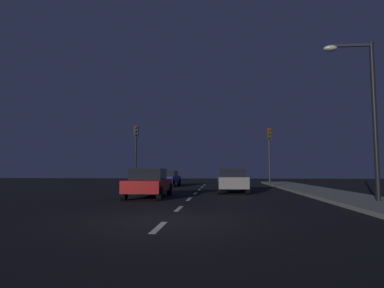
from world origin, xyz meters
The scene contains 15 objects.
ground_plane centered at (0.00, 7.00, 0.00)m, with size 80.00×80.00×0.00m, color black.
sidewalk_curb_right centered at (7.50, 7.00, 0.07)m, with size 3.00×40.00×0.15m, color gray.
lane_stripe_nearest centered at (0.00, -1.20, 0.00)m, with size 0.16×1.60×0.01m, color silver.
lane_stripe_second centered at (0.00, 2.60, 0.00)m, with size 0.16×1.60×0.01m, color silver.
lane_stripe_third centered at (0.00, 6.40, 0.00)m, with size 0.16×1.60×0.01m, color silver.
lane_stripe_fourth centered at (0.00, 10.20, 0.00)m, with size 0.16×1.60×0.01m, color silver.
lane_stripe_fifth centered at (0.00, 14.00, 0.00)m, with size 0.16×1.60×0.01m, color silver.
lane_stripe_sixth centered at (0.00, 17.80, 0.00)m, with size 0.16×1.60×0.01m, color silver.
lane_stripe_seventh centered at (0.00, 21.60, 0.00)m, with size 0.16×1.60×0.01m, color silver.
traffic_signal_left centered at (-5.29, 16.35, 3.48)m, with size 0.32×0.38×4.97m.
traffic_signal_right centered at (5.32, 16.35, 3.27)m, with size 0.32×0.38×4.65m.
car_stopped_ahead centered at (2.22, 11.18, 0.75)m, with size 1.89×4.25×1.47m.
car_adjacent_lane centered at (-2.12, 7.16, 0.74)m, with size 1.93×4.47×1.46m.
car_oncoming_far centered at (-3.06, 18.58, 0.70)m, with size 1.97×4.16×1.34m.
street_lamp_right centered at (7.47, 4.62, 4.08)m, with size 2.03×0.36×6.69m.
Camera 1 is at (1.47, -8.89, 1.36)m, focal length 29.90 mm.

